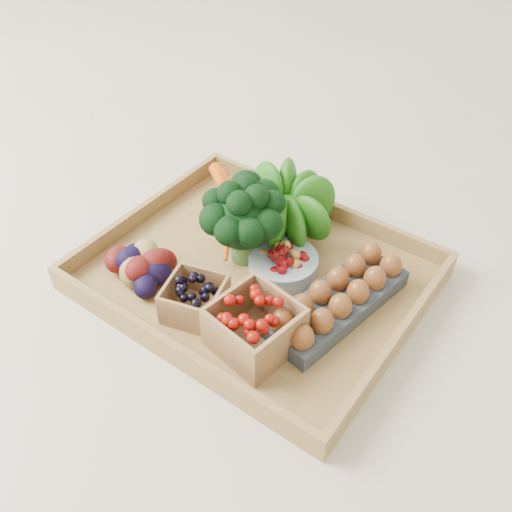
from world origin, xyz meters
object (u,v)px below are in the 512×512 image
Objects in this scene: broccoli at (244,233)px; egg_carton at (337,304)px; cherry_bowl at (283,264)px; tray at (256,278)px.

egg_carton is at bearing -3.50° from broccoli.
cherry_bowl is at bearing 9.91° from broccoli.
cherry_bowl is at bearing 177.98° from egg_carton.
broccoli is 1.23× the size of cherry_bowl.
broccoli reaches higher than egg_carton.
cherry_bowl is (0.03, 0.04, 0.02)m from tray.
broccoli is at bearing 152.38° from tray.
egg_carton is at bearing -11.63° from cherry_bowl.
egg_carton reaches higher than tray.
broccoli is at bearing -170.09° from cherry_bowl.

